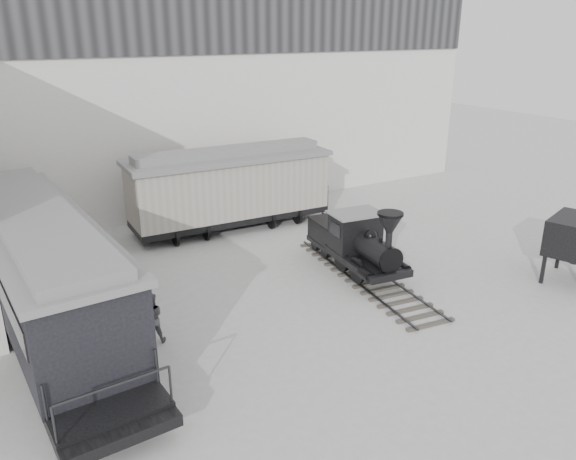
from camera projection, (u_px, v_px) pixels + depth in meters
ground at (379, 319)px, 18.96m from camera, size 90.00×90.00×0.00m
north_wall at (201, 103)px, 29.19m from camera, size 34.00×2.51×11.00m
locomotive at (359, 246)px, 22.21m from camera, size 2.90×8.77×3.04m
boxcar at (230, 187)px, 26.85m from camera, size 9.83×3.39×3.98m
passenger_coach at (43, 270)px, 17.70m from camera, size 3.75×14.02×3.71m
visitor_a at (97, 309)px, 17.60m from camera, size 0.80×0.62×1.93m
visitor_b at (151, 318)px, 17.28m from camera, size 0.92×0.78×1.66m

